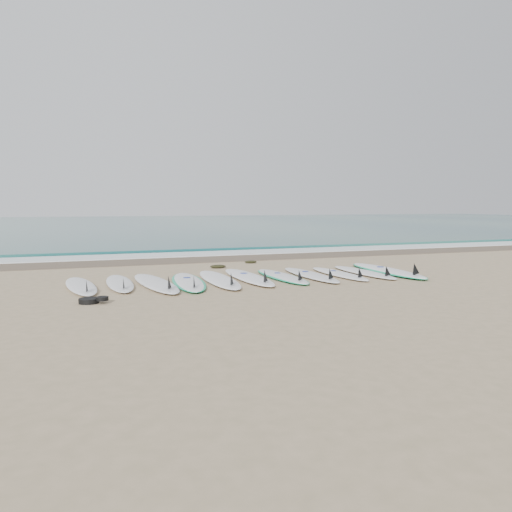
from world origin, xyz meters
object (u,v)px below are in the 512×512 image
object	(u,v)px
surfboard_0	(81,286)
leash_coil	(92,300)
surfboard_5	(249,277)
surfboard_10	(388,270)

from	to	relation	value
surfboard_0	leash_coil	size ratio (longest dim) A/B	5.32
surfboard_0	leash_coil	distance (m)	1.57
surfboard_5	leash_coil	world-z (taller)	surfboard_5
surfboard_5	leash_coil	distance (m)	3.56
surfboard_0	surfboard_5	xyz separation A→B (m)	(3.35, -0.04, 0.01)
surfboard_0	leash_coil	world-z (taller)	surfboard_0
surfboard_0	leash_coil	xyz separation A→B (m)	(0.14, -1.57, -0.00)
surfboard_5	leash_coil	bearing A→B (deg)	-154.43
surfboard_10	leash_coil	distance (m)	6.76
surfboard_0	surfboard_5	size ratio (longest dim) A/B	0.89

